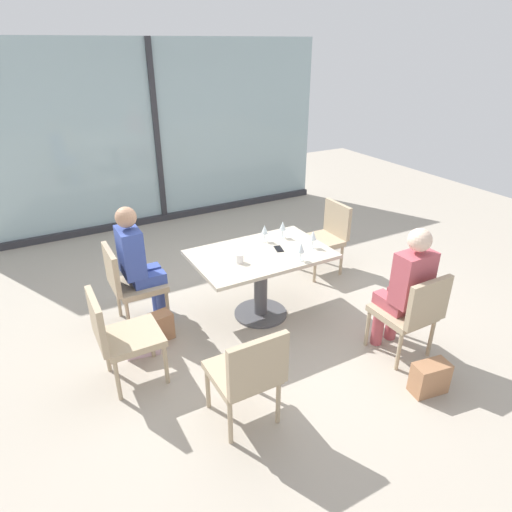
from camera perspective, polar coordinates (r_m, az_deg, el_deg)
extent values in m
plane|color=#A89E8E|center=(4.76, 0.59, -7.51)|extent=(12.00, 12.00, 0.00)
cube|color=#9CB7BC|center=(7.05, -12.79, 14.96)|extent=(5.57, 0.03, 2.70)
cube|color=#2D2D33|center=(7.02, -12.72, 14.92)|extent=(0.08, 0.06, 2.70)
cube|color=#2D2D33|center=(7.37, -11.74, 4.98)|extent=(5.57, 0.10, 0.10)
cube|color=#BCB29E|center=(4.41, 0.63, 0.23)|extent=(1.37, 0.88, 0.04)
cylinder|color=#4C4C51|center=(4.58, 0.61, -3.89)|extent=(0.14, 0.14, 0.69)
cylinder|color=#4C4C51|center=(4.75, 0.59, -7.39)|extent=(0.56, 0.56, 0.02)
cube|color=tan|center=(4.60, -14.76, -3.66)|extent=(0.46, 0.46, 0.06)
cube|color=tan|center=(4.44, -18.19, -1.69)|extent=(0.05, 0.46, 0.42)
cylinder|color=tan|center=(4.58, -11.35, -6.64)|extent=(0.04, 0.04, 0.39)
cylinder|color=tan|center=(4.92, -12.86, -4.39)|extent=(0.04, 0.04, 0.39)
cylinder|color=tan|center=(4.51, -16.20, -7.84)|extent=(0.04, 0.04, 0.39)
cylinder|color=tan|center=(4.85, -17.37, -5.47)|extent=(0.04, 0.04, 0.39)
cube|color=tan|center=(4.23, 18.41, -6.97)|extent=(0.46, 0.46, 0.06)
cube|color=tan|center=(3.98, 21.46, -5.68)|extent=(0.46, 0.05, 0.42)
cylinder|color=tan|center=(4.59, 17.97, -7.46)|extent=(0.04, 0.04, 0.39)
cylinder|color=tan|center=(4.34, 14.24, -9.04)|extent=(0.04, 0.04, 0.39)
cylinder|color=tan|center=(4.39, 21.71, -9.84)|extent=(0.04, 0.04, 0.39)
cylinder|color=tan|center=(4.12, 18.02, -11.69)|extent=(0.04, 0.04, 0.39)
cube|color=tan|center=(5.47, 8.24, 1.92)|extent=(0.46, 0.46, 0.06)
cube|color=tan|center=(5.53, 10.49, 4.70)|extent=(0.05, 0.46, 0.42)
cylinder|color=tan|center=(5.60, 5.24, 0.16)|extent=(0.04, 0.04, 0.39)
cylinder|color=tan|center=(5.32, 7.64, -1.49)|extent=(0.04, 0.04, 0.39)
cylinder|color=tan|center=(5.82, 8.52, 1.00)|extent=(0.04, 0.04, 0.39)
cylinder|color=tan|center=(5.54, 10.99, -0.54)|extent=(0.04, 0.04, 0.39)
cube|color=tan|center=(3.86, -15.69, -10.06)|extent=(0.46, 0.46, 0.06)
cube|color=tan|center=(3.70, -19.90, -7.96)|extent=(0.05, 0.46, 0.42)
cylinder|color=tan|center=(3.87, -11.58, -13.60)|extent=(0.04, 0.04, 0.39)
cylinder|color=tan|center=(4.18, -13.36, -10.43)|extent=(0.04, 0.04, 0.39)
cylinder|color=tan|center=(3.81, -17.47, -15.13)|extent=(0.04, 0.04, 0.39)
cylinder|color=tan|center=(4.13, -18.76, -11.77)|extent=(0.04, 0.04, 0.39)
cube|color=tan|center=(3.38, -1.85, -14.79)|extent=(0.46, 0.46, 0.06)
cube|color=tan|center=(3.06, 0.31, -14.07)|extent=(0.46, 0.05, 0.42)
cylinder|color=tan|center=(3.73, -0.44, -14.68)|extent=(0.04, 0.04, 0.39)
cylinder|color=tan|center=(3.61, -6.27, -16.61)|extent=(0.04, 0.04, 0.39)
cylinder|color=tan|center=(3.48, 2.89, -18.42)|extent=(0.04, 0.04, 0.39)
cylinder|color=tan|center=(3.35, -3.35, -20.74)|extent=(0.04, 0.04, 0.39)
cylinder|color=#384C9E|center=(4.65, -12.10, -5.74)|extent=(0.11, 0.11, 0.45)
cube|color=#384C9E|center=(4.49, -13.59, -2.99)|extent=(0.32, 0.13, 0.11)
cylinder|color=#384C9E|center=(4.80, -12.77, -4.74)|extent=(0.11, 0.11, 0.45)
cube|color=#384C9E|center=(4.65, -14.23, -2.04)|extent=(0.32, 0.13, 0.11)
cube|color=#384C9E|center=(4.42, -15.93, 0.48)|extent=(0.20, 0.34, 0.48)
sphere|color=tan|center=(4.28, -16.51, 4.83)|extent=(0.20, 0.20, 0.20)
cylinder|color=#B24C56|center=(4.49, 17.25, -7.71)|extent=(0.11, 0.11, 0.45)
cube|color=#B24C56|center=(4.29, 18.64, -5.18)|extent=(0.13, 0.32, 0.11)
cylinder|color=#B24C56|center=(4.38, 15.57, -8.42)|extent=(0.11, 0.11, 0.45)
cube|color=#B24C56|center=(4.17, 16.93, -5.86)|extent=(0.13, 0.32, 0.11)
cube|color=#B24C56|center=(4.02, 19.67, -2.73)|extent=(0.34, 0.20, 0.48)
sphere|color=beige|center=(3.87, 20.46, 1.96)|extent=(0.20, 0.20, 0.20)
cylinder|color=silver|center=(4.75, 3.44, 2.45)|extent=(0.06, 0.06, 0.00)
cylinder|color=silver|center=(4.73, 3.45, 2.94)|extent=(0.01, 0.01, 0.08)
cone|color=silver|center=(4.70, 3.48, 3.95)|extent=(0.07, 0.07, 0.09)
cylinder|color=silver|center=(4.65, 1.10, 1.95)|extent=(0.06, 0.06, 0.00)
cylinder|color=silver|center=(4.63, 1.11, 2.46)|extent=(0.01, 0.01, 0.08)
cone|color=silver|center=(4.60, 1.12, 3.49)|extent=(0.07, 0.07, 0.09)
cylinder|color=silver|center=(4.55, 7.32, 1.13)|extent=(0.06, 0.06, 0.00)
cylinder|color=silver|center=(4.53, 7.35, 1.64)|extent=(0.01, 0.01, 0.08)
cone|color=silver|center=(4.49, 7.42, 2.69)|extent=(0.07, 0.07, 0.09)
cylinder|color=silver|center=(4.26, 5.77, -0.54)|extent=(0.06, 0.06, 0.00)
cylinder|color=silver|center=(4.24, 5.79, 0.00)|extent=(0.01, 0.01, 0.08)
cone|color=silver|center=(4.21, 5.85, 1.11)|extent=(0.07, 0.07, 0.09)
cylinder|color=white|center=(4.19, -2.14, -0.31)|extent=(0.08, 0.08, 0.09)
cube|color=black|center=(4.48, 2.96, 0.94)|extent=(0.11, 0.16, 0.01)
cube|color=beige|center=(4.28, -14.56, -10.54)|extent=(0.32, 0.21, 0.28)
cube|color=#A3704C|center=(4.02, 21.59, -14.46)|extent=(0.32, 0.21, 0.28)
cube|color=#A3704C|center=(4.41, -12.70, -9.07)|extent=(0.32, 0.21, 0.28)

